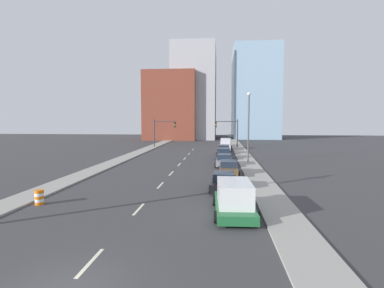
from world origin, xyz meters
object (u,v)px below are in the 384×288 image
at_px(traffic_signal_right, 230,129).
at_px(sedan_black, 224,182).
at_px(sedan_maroon, 224,150).
at_px(pickup_truck_silver, 225,145).
at_px(street_lamp, 249,122).
at_px(sedan_gray, 224,160).
at_px(box_truck_green, 234,199).
at_px(traffic_signal_left, 161,129).
at_px(sedan_navy, 224,154).
at_px(sedan_brown, 228,168).
at_px(sedan_orange, 224,143).
at_px(traffic_barrel, 39,197).

xyz_separation_m(traffic_signal_right, sedan_black, (-1.68, -35.24, -3.00)).
xyz_separation_m(sedan_maroon, pickup_truck_silver, (0.41, 6.71, 0.18)).
height_order(street_lamp, sedan_maroon, street_lamp).
bearing_deg(sedan_maroon, sedan_gray, -90.71).
height_order(traffic_signal_right, sedan_black, traffic_signal_right).
height_order(box_truck_green, sedan_maroon, box_truck_green).
relative_size(traffic_signal_left, sedan_navy, 1.27).
xyz_separation_m(sedan_brown, sedan_orange, (0.03, 31.87, -0.02)).
height_order(box_truck_green, sedan_navy, box_truck_green).
distance_m(box_truck_green, sedan_black, 6.18).
distance_m(sedan_navy, sedan_orange, 19.61).
bearing_deg(sedan_navy, sedan_black, -91.40).
relative_size(pickup_truck_silver, sedan_orange, 1.37).
bearing_deg(pickup_truck_silver, sedan_maroon, -90.38).
xyz_separation_m(traffic_signal_right, traffic_barrel, (-13.64, -40.50, -3.15)).
bearing_deg(sedan_maroon, traffic_signal_right, 82.15).
bearing_deg(street_lamp, sedan_brown, -107.23).
relative_size(traffic_barrel, sedan_navy, 0.22).
xyz_separation_m(sedan_brown, sedan_gray, (-0.33, 5.78, 0.00)).
bearing_deg(sedan_black, sedan_navy, 92.32).
relative_size(street_lamp, sedan_maroon, 1.94).
height_order(box_truck_green, sedan_black, box_truck_green).
bearing_deg(sedan_navy, traffic_signal_right, 84.45).
bearing_deg(traffic_barrel, street_lamp, 53.26).
height_order(traffic_signal_left, traffic_signal_right, same).
xyz_separation_m(sedan_navy, sedan_maroon, (0.03, 5.98, -0.03)).
height_order(traffic_barrel, sedan_maroon, sedan_maroon).
distance_m(street_lamp, box_truck_green, 21.86).
bearing_deg(sedan_brown, sedan_orange, 91.12).
xyz_separation_m(traffic_signal_left, sedan_black, (12.01, -35.24, -3.00)).
distance_m(traffic_barrel, sedan_maroon, 32.27).
height_order(street_lamp, sedan_orange, street_lamp).
height_order(street_lamp, box_truck_green, street_lamp).
distance_m(traffic_signal_right, sedan_maroon, 11.14).
relative_size(street_lamp, sedan_brown, 1.95).
bearing_deg(traffic_barrel, traffic_signal_right, 71.39).
height_order(traffic_signal_right, sedan_navy, traffic_signal_right).
xyz_separation_m(traffic_signal_left, sedan_maroon, (12.28, -10.65, -2.96)).
distance_m(box_truck_green, sedan_gray, 18.28).
distance_m(street_lamp, sedan_maroon, 10.89).
bearing_deg(street_lamp, traffic_signal_left, 127.18).
distance_m(sedan_brown, sedan_orange, 31.87).
relative_size(traffic_signal_right, sedan_brown, 1.21).
bearing_deg(traffic_signal_right, traffic_barrel, -108.61).
xyz_separation_m(box_truck_green, sedan_maroon, (-0.22, 30.75, -0.27)).
relative_size(sedan_black, pickup_truck_silver, 0.72).
height_order(traffic_barrel, sedan_navy, sedan_navy).
xyz_separation_m(box_truck_green, sedan_navy, (-0.25, 24.77, -0.24)).
relative_size(traffic_signal_left, traffic_barrel, 5.82).
bearing_deg(box_truck_green, traffic_signal_left, 104.47).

